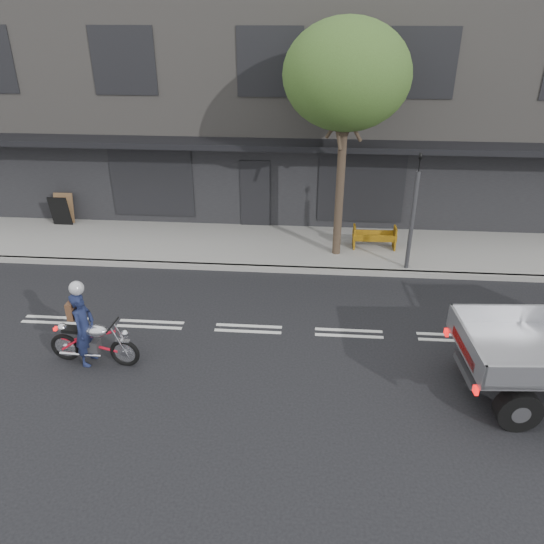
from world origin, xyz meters
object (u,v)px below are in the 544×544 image
at_px(rider, 84,329).
at_px(motorcycle, 93,341).
at_px(traffic_light_pole, 412,219).
at_px(construction_barrier, 375,239).
at_px(sandwich_board, 60,211).
at_px(street_tree, 347,76).

bearing_deg(rider, motorcycle, -85.57).
distance_m(traffic_light_pole, motorcycle, 8.90).
height_order(construction_barrier, sandwich_board, sandwich_board).
xyz_separation_m(motorcycle, rider, (-0.15, 0.00, 0.31)).
xyz_separation_m(traffic_light_pole, construction_barrier, (-0.83, 1.12, -1.13)).
bearing_deg(construction_barrier, traffic_light_pole, -53.71).
height_order(street_tree, sandwich_board, street_tree).
bearing_deg(motorcycle, street_tree, 51.66).
bearing_deg(construction_barrier, sandwich_board, 173.40).
relative_size(traffic_light_pole, motorcycle, 1.73).
relative_size(street_tree, rider, 3.98).
bearing_deg(street_tree, traffic_light_pole, -23.03).
xyz_separation_m(motorcycle, sandwich_board, (-3.99, 7.26, 0.13)).
xyz_separation_m(motorcycle, construction_barrier, (6.51, 6.04, -0.01)).
relative_size(traffic_light_pole, rider, 2.07).
distance_m(traffic_light_pole, construction_barrier, 1.79).
relative_size(street_tree, construction_barrier, 5.06).
distance_m(traffic_light_pole, rider, 8.99).
height_order(traffic_light_pole, sandwich_board, traffic_light_pole).
height_order(street_tree, motorcycle, street_tree).
xyz_separation_m(rider, construction_barrier, (6.66, 6.04, -0.32)).
relative_size(motorcycle, sandwich_board, 1.95).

